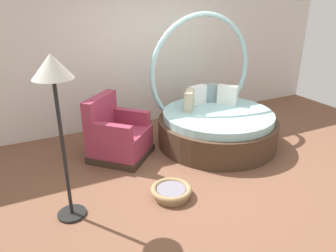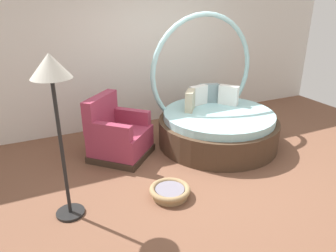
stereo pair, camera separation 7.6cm
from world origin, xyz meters
name	(u,v)px [view 2 (the right image)]	position (x,y,z in m)	size (l,w,h in m)	color
ground_plane	(205,168)	(0.00, 0.00, -0.01)	(8.00, 8.00, 0.02)	brown
back_wall	(147,44)	(0.00, 2.14, 1.47)	(8.00, 0.12, 2.94)	silver
round_daybed	(216,121)	(0.61, 0.68, 0.39)	(1.95, 1.95, 2.08)	#473323
red_armchair	(118,136)	(-1.02, 0.89, 0.33)	(1.13, 1.13, 0.94)	#38281E
pet_basket	(170,191)	(-0.77, -0.43, 0.07)	(0.51, 0.51, 0.13)	#9E7F56
floor_lamp	(52,83)	(-1.94, -0.25, 1.53)	(0.40, 0.40, 1.82)	black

